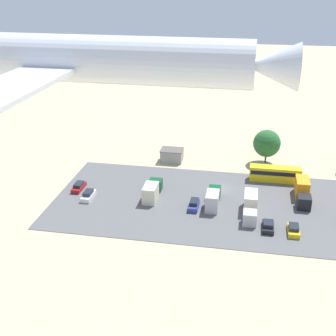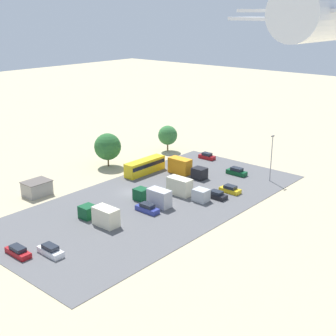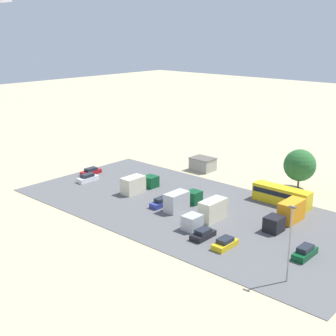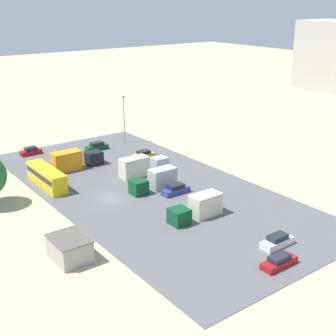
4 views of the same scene
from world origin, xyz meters
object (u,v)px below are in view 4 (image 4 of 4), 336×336
object	(u,v)px
parked_car_6	(144,155)
parked_truck_0	(142,166)
shed_building	(70,249)
parked_car_3	(155,161)
parked_truck_2	(156,180)
parked_car_4	(31,151)
parked_car_2	(277,241)
parked_car_1	(279,262)
parked_car_0	(176,190)
parked_truck_1	(75,160)
parked_truck_3	(198,208)
parked_car_5	(97,147)
bus	(47,176)

from	to	relation	value
parked_car_6	parked_truck_0	distance (m)	9.26
shed_building	parked_truck_0	xyz separation A→B (m)	(-18.43, 22.53, 0.19)
parked_car_3	parked_truck_2	size ratio (longest dim) A/B	0.51
shed_building	parked_car_4	xyz separation A→B (m)	(-40.85, 11.22, -0.72)
parked_truck_2	parked_car_3	bearing A→B (deg)	-34.56
parked_car_4	parked_car_2	bearing A→B (deg)	-168.66
parked_car_1	parked_truck_2	distance (m)	27.47
parked_car_0	parked_truck_1	world-z (taller)	parked_truck_1
parked_car_0	parked_truck_3	bearing A→B (deg)	162.59
parked_car_3	parked_truck_3	xyz separation A→B (m)	(22.15, -8.27, 0.85)
parked_car_4	parked_car_0	bearing A→B (deg)	-161.68
parked_car_5	parked_truck_1	xyz separation A→B (m)	(7.44, -8.55, 0.90)
parked_car_3	parked_car_6	distance (m)	4.26
shed_building	parked_car_1	bearing A→B (deg)	49.28
parked_car_2	parked_car_4	size ratio (longest dim) A/B	1.11
parked_car_3	parked_car_6	bearing A→B (deg)	175.20
shed_building	parked_car_4	world-z (taller)	shed_building
bus	parked_car_1	world-z (taller)	bus
parked_car_5	parked_truck_2	world-z (taller)	parked_truck_2
bus	parked_car_0	size ratio (longest dim) A/B	2.29
bus	parked_truck_3	xyz separation A→B (m)	(23.78, 12.28, -0.23)
parked_car_0	parked_car_4	bearing A→B (deg)	18.32
bus	parked_truck_1	world-z (taller)	parked_truck_1
shed_building	parked_truck_2	distance (m)	23.61
parked_car_1	parked_car_6	distance (m)	42.83
parked_car_0	parked_car_4	world-z (taller)	parked_car_0
parked_car_2	parked_car_4	bearing A→B (deg)	-168.66
parked_car_2	parked_truck_3	distance (m)	12.42
parked_car_4	parked_truck_3	distance (m)	42.19
parked_car_2	parked_truck_1	bearing A→B (deg)	-169.79
parked_car_2	parked_car_0	bearing A→B (deg)	179.68
bus	shed_building	bearing A→B (deg)	-106.95
parked_car_2	parked_car_5	size ratio (longest dim) A/B	0.99
parked_car_1	parked_truck_1	xyz separation A→B (m)	(-44.16, -3.90, 0.99)
bus	parked_car_2	xyz separation A→B (m)	(35.90, 14.87, -1.03)
bus	parked_car_1	bearing A→B (deg)	-73.77
parked_car_0	parked_truck_0	xyz separation A→B (m)	(-10.35, 0.47, 0.90)
parked_car_6	parked_truck_1	size ratio (longest dim) A/B	0.45
parked_car_0	parked_car_6	distance (m)	18.74
parked_car_1	parked_truck_2	bearing A→B (deg)	-4.52
parked_car_0	parked_truck_2	bearing A→B (deg)	22.83
shed_building	bus	xyz separation A→B (m)	(-23.24, 7.08, 0.32)
parked_truck_2	parked_truck_3	world-z (taller)	parked_truck_2
parked_car_6	parked_truck_3	distance (m)	27.78
parked_car_1	parked_truck_1	world-z (taller)	parked_truck_1
parked_car_0	parked_car_6	bearing A→B (deg)	-18.44
shed_building	parked_car_2	distance (m)	25.35
bus	parked_truck_2	bearing A→B (deg)	-40.98
parked_car_3	parked_truck_3	size ratio (longest dim) A/B	0.51
parked_truck_1	parked_truck_2	distance (m)	17.85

